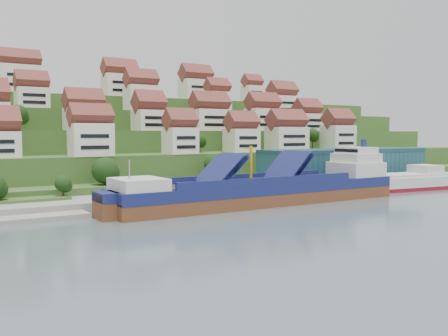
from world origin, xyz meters
TOP-DOWN VIEW (x-y plane):
  - ground at (0.00, 0.00)m, footprint 300.00×300.00m
  - quay at (20.00, 15.00)m, footprint 180.00×14.00m
  - hillside at (0.00, 103.55)m, footprint 260.00×128.00m
  - hillside_village at (3.21, 61.70)m, footprint 155.08×62.83m
  - hillside_trees at (-11.74, 43.93)m, footprint 137.75×62.47m
  - warehouse at (52.00, 17.00)m, footprint 60.00×15.00m
  - flagpole at (18.11, 10.00)m, footprint 1.28×0.16m
  - cargo_ship at (7.95, -1.09)m, footprint 76.31×11.97m
  - second_ship at (62.77, 0.78)m, footprint 28.69×13.71m

SIDE VIEW (x-z plane):
  - ground at x=0.00m, z-range 0.00..0.00m
  - quay at x=20.00m, z-range 0.00..2.20m
  - second_ship at x=62.77m, z-range -1.59..6.42m
  - cargo_ship at x=7.95m, z-range -5.22..11.68m
  - flagpole at x=18.11m, z-range 2.88..10.88m
  - warehouse at x=52.00m, z-range 2.20..12.20m
  - hillside at x=0.00m, z-range -4.84..26.16m
  - hillside_trees at x=-11.74m, z-range 0.66..32.00m
  - hillside_village at x=3.21m, z-range 10.02..39.71m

